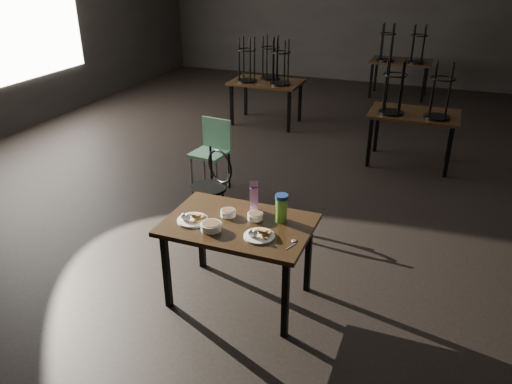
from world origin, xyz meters
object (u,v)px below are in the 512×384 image
at_px(juice_carton, 254,197).
at_px(water_bottle, 281,208).
at_px(bentwood_chair, 213,182).
at_px(main_table, 238,231).
at_px(school_chair, 212,148).

bearing_deg(juice_carton, water_bottle, -16.86).
bearing_deg(water_bottle, bentwood_chair, 138.24).
relative_size(juice_carton, water_bottle, 1.17).
height_order(water_bottle, bentwood_chair, water_bottle).
xyz_separation_m(main_table, water_bottle, (0.32, 0.16, 0.20)).
bearing_deg(bentwood_chair, school_chair, 140.78).
height_order(juice_carton, school_chair, juice_carton).
bearing_deg(bentwood_chair, main_table, -30.75).
height_order(juice_carton, water_bottle, juice_carton).
bearing_deg(school_chair, juice_carton, -47.61).
bearing_deg(water_bottle, school_chair, 129.53).
bearing_deg(main_table, water_bottle, 26.35).
relative_size(main_table, bentwood_chair, 1.42).
xyz_separation_m(main_table, school_chair, (-1.22, 2.01, -0.14)).
bearing_deg(school_chair, water_bottle, -43.45).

